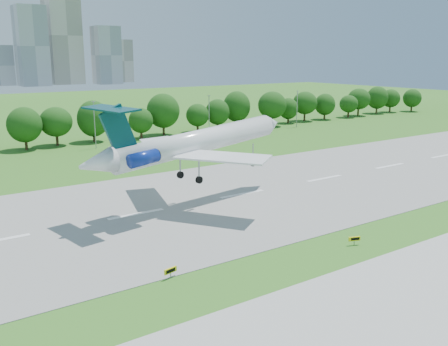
% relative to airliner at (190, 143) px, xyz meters
% --- Properties ---
extents(ground, '(600.00, 600.00, 0.00)m').
position_rel_airliner_xyz_m(ground, '(-9.39, -24.68, -10.16)').
color(ground, '#2F621A').
rests_on(ground, ground).
extents(runway, '(400.00, 45.00, 0.08)m').
position_rel_airliner_xyz_m(runway, '(-9.39, 0.32, -10.12)').
color(runway, gray).
rests_on(runway, ground).
extents(tree_line, '(288.40, 8.40, 10.40)m').
position_rel_airliner_xyz_m(tree_line, '(-9.39, 67.32, -3.97)').
color(tree_line, '#382314').
rests_on(tree_line, ground).
extents(light_poles, '(175.90, 0.25, 12.19)m').
position_rel_airliner_xyz_m(light_poles, '(-11.89, 57.32, -3.82)').
color(light_poles, gray).
rests_on(light_poles, ground).
extents(skyline, '(127.00, 52.00, 80.00)m').
position_rel_airliner_xyz_m(skyline, '(90.77, 365.93, 20.31)').
color(skyline, '#B2B2B7').
rests_on(skyline, ground).
extents(airliner, '(40.36, 29.01, 13.06)m').
position_rel_airliner_xyz_m(airliner, '(0.00, 0.00, 0.00)').
color(airliner, white).
rests_on(airliner, ground).
extents(taxi_sign_centre, '(1.65, 0.52, 1.16)m').
position_rel_airliner_xyz_m(taxi_sign_centre, '(-15.70, -22.19, -9.30)').
color(taxi_sign_centre, gray).
rests_on(taxi_sign_centre, ground).
extents(taxi_sign_right, '(1.55, 0.70, 1.11)m').
position_rel_airliner_xyz_m(taxi_sign_right, '(8.15, -26.88, -9.33)').
color(taxi_sign_right, gray).
rests_on(taxi_sign_right, ground).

